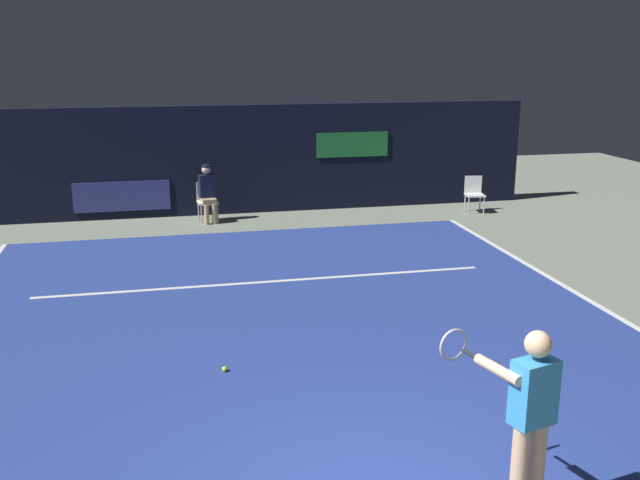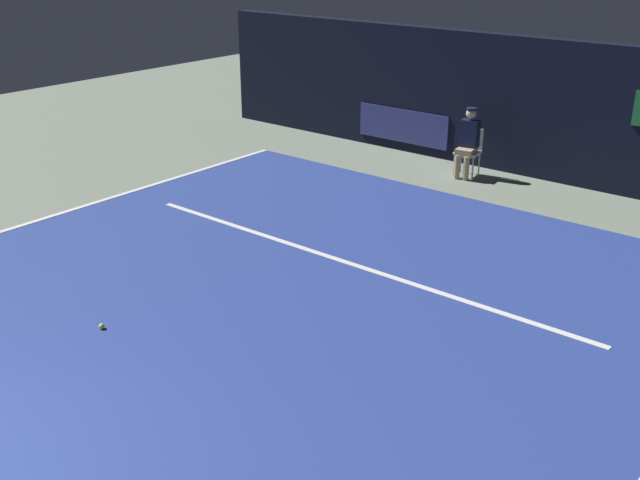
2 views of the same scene
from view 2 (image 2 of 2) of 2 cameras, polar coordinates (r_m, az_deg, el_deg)
The scene contains 7 objects.
ground_plane at distance 9.59m, azimuth -5.33°, elevation -5.35°, with size 29.61×29.61×0.00m, color gray.
court_surface at distance 9.59m, azimuth -5.33°, elevation -5.31°, with size 9.85×11.04×0.01m, color navy.
line_sideline_right at distance 13.20m, azimuth -20.69°, elevation 1.31°, with size 0.10×11.04×0.01m, color white.
line_service at distance 10.89m, azimuth 1.77°, elevation -1.61°, with size 7.68×0.10×0.01m, color white.
back_wall at distance 15.11m, azimuth 15.04°, elevation 9.65°, with size 14.83×0.33×2.60m.
line_judge_on_chair at distance 14.79m, azimuth 11.07°, elevation 7.28°, with size 0.49×0.57×1.32m.
tennis_ball at distance 9.48m, azimuth -16.09°, elevation -6.25°, with size 0.07×0.07×0.07m, color #CCE033.
Camera 2 is at (6.03, -1.45, 4.46)m, focal length 42.59 mm.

